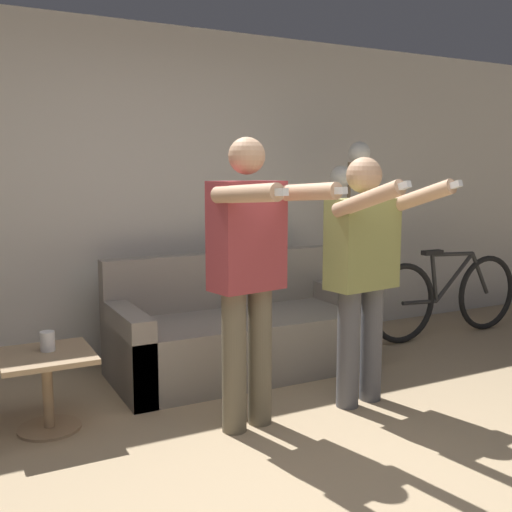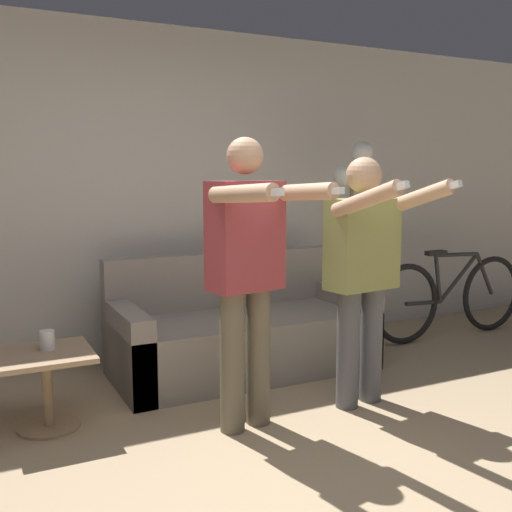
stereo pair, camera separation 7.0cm
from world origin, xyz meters
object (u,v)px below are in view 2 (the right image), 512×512
(cup, at_px, (47,340))
(bicycle, at_px, (450,297))
(person_right, at_px, (364,263))
(side_table, at_px, (46,373))
(cat, at_px, (266,240))
(couch, at_px, (242,334))
(person_left, at_px, (247,265))
(floor_lamp, at_px, (352,200))

(cup, relative_size, bicycle, 0.07)
(person_right, relative_size, side_table, 3.07)
(cat, distance_m, bicycle, 1.82)
(cat, xyz_separation_m, side_table, (-1.80, -0.75, -0.60))
(couch, relative_size, cup, 16.80)
(person_left, xyz_separation_m, cat, (0.77, 1.26, -0.02))
(couch, height_order, side_table, couch)
(bicycle, bearing_deg, person_right, -150.37)
(couch, xyz_separation_m, floor_lamp, (1.12, 0.21, 0.96))
(side_table, bearing_deg, person_right, -15.61)
(side_table, distance_m, bicycle, 3.53)
(side_table, bearing_deg, bicycle, 7.12)
(side_table, relative_size, bicycle, 0.30)
(cat, bearing_deg, side_table, -157.50)
(person_right, distance_m, cat, 1.26)
(cat, relative_size, floor_lamp, 0.26)
(cat, distance_m, side_table, 2.04)
(person_left, bearing_deg, cat, 48.42)
(cat, height_order, cup, cat)
(cup, height_order, bicycle, bicycle)
(person_left, distance_m, cat, 1.48)
(side_table, relative_size, cup, 4.48)
(couch, xyz_separation_m, cat, (0.36, 0.31, 0.65))
(person_left, xyz_separation_m, side_table, (-1.03, 0.51, -0.63))
(cup, bearing_deg, floor_lamp, 13.28)
(person_right, height_order, bicycle, person_right)
(bicycle, bearing_deg, couch, -179.94)
(cat, bearing_deg, cup, -158.50)
(person_right, bearing_deg, cup, 154.88)
(floor_lamp, bearing_deg, cat, 172.31)
(person_left, relative_size, cat, 3.63)
(couch, distance_m, floor_lamp, 1.49)
(person_right, bearing_deg, couch, 104.36)
(couch, distance_m, cup, 1.50)
(person_right, bearing_deg, side_table, 156.31)
(side_table, bearing_deg, person_left, -26.42)
(person_right, xyz_separation_m, floor_lamp, (0.73, 1.16, 0.33))
(cat, xyz_separation_m, bicycle, (1.70, -0.31, -0.56))
(person_right, relative_size, cat, 3.41)
(couch, xyz_separation_m, side_table, (-1.44, -0.44, 0.05))
(floor_lamp, distance_m, cup, 2.71)
(couch, xyz_separation_m, bicycle, (2.06, 0.00, 0.09))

